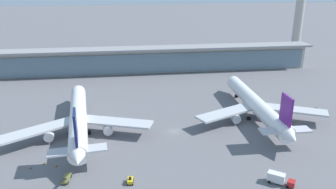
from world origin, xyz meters
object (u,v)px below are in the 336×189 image
service_truck_under_wing_red (286,123)px  safety_cone_bravo (30,168)px  airliner_centre_stand (256,105)px  control_tower (301,4)px  service_truck_mid_apron_yellow (130,180)px  service_truck_near_nose_red (279,178)px  safety_cone_alpha (44,163)px  airliner_left_stand (78,119)px  safety_cone_delta (56,166)px  service_truck_by_tail_yellow (306,110)px  safety_cone_charlie (77,164)px  service_truck_on_taxiway_olive (66,179)px

service_truck_under_wing_red → safety_cone_bravo: service_truck_under_wing_red is taller
airliner_centre_stand → control_tower: size_ratio=1.05×
service_truck_mid_apron_yellow → safety_cone_bravo: 31.51m
service_truck_near_nose_red → safety_cone_alpha: service_truck_near_nose_red is taller
airliner_left_stand → safety_cone_bravo: 25.84m
safety_cone_bravo → safety_cone_delta: 7.55m
airliner_centre_stand → service_truck_under_wing_red: (9.10, -7.98, -4.94)m
service_truck_mid_apron_yellow → airliner_left_stand: bearing=117.4°
service_truck_by_tail_yellow → safety_cone_alpha: 105.30m
airliner_centre_stand → safety_cone_charlie: (-67.24, -26.50, -5.43)m
airliner_left_stand → service_truck_near_nose_red: bearing=-34.3°
airliner_left_stand → service_truck_by_tail_yellow: (93.11, 8.21, -4.94)m
service_truck_under_wing_red → safety_cone_alpha: 87.92m
service_truck_under_wing_red → safety_cone_delta: service_truck_under_wing_red is taller
service_truck_by_tail_yellow → safety_cone_charlie: size_ratio=8.44×
service_truck_near_nose_red → safety_cone_delta: size_ratio=10.31×
control_tower → service_truck_on_taxiway_olive: bearing=-134.6°
service_truck_near_nose_red → safety_cone_charlie: bearing=162.8°
service_truck_near_nose_red → safety_cone_bravo: (-69.95, 17.27, -1.37)m
service_truck_by_tail_yellow → service_truck_on_taxiway_olive: (-93.36, -38.62, 0.00)m
service_truck_by_tail_yellow → safety_cone_delta: 102.06m
service_truck_near_nose_red → safety_cone_charlie: 59.06m
control_tower → airliner_left_stand: bearing=-141.1°
service_truck_on_taxiway_olive → safety_cone_alpha: 12.98m
service_truck_by_tail_yellow → safety_cone_alpha: (-101.39, -28.43, -0.49)m
service_truck_by_tail_yellow → safety_cone_charlie: 96.30m
service_truck_on_taxiway_olive → safety_cone_bravo: service_truck_on_taxiway_olive is taller
airliner_left_stand → safety_cone_delta: airliner_left_stand is taller
safety_cone_alpha → safety_cone_charlie: bearing=-10.5°
safety_cone_alpha → safety_cone_bravo: same height
service_truck_near_nose_red → service_truck_by_tail_yellow: 59.26m
service_truck_on_taxiway_olive → safety_cone_delta: (-4.05, 8.15, -0.49)m
airliner_left_stand → control_tower: 187.72m
safety_cone_alpha → safety_cone_charlie: 10.16m
service_truck_mid_apron_yellow → service_truck_on_taxiway_olive: (-17.76, 3.35, -0.07)m
control_tower → service_truck_under_wing_red: bearing=-118.9°
control_tower → service_truck_by_tail_yellow: bearing=-115.3°
airliner_centre_stand → service_truck_near_nose_red: (-10.84, -44.01, -4.06)m
airliner_left_stand → safety_cone_delta: 23.31m
service_truck_on_taxiway_olive → safety_cone_bravo: (-11.60, 8.10, -0.49)m
safety_cone_alpha → service_truck_under_wing_red: bearing=10.9°
airliner_left_stand → service_truck_mid_apron_yellow: bearing=-62.6°
service_truck_on_taxiway_olive → safety_cone_charlie: (1.96, 8.33, -0.49)m
service_truck_under_wing_red → service_truck_mid_apron_yellow: bearing=-153.5°
service_truck_by_tail_yellow → service_truck_on_taxiway_olive: size_ratio=0.85×
service_truck_on_taxiway_olive → control_tower: bearing=45.4°
service_truck_near_nose_red → service_truck_on_taxiway_olive: size_ratio=1.04×
safety_cone_alpha → service_truck_on_taxiway_olive: bearing=-51.8°
safety_cone_bravo → service_truck_on_taxiway_olive: bearing=-34.9°
airliner_centre_stand → service_truck_on_taxiway_olive: airliner_centre_stand is taller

